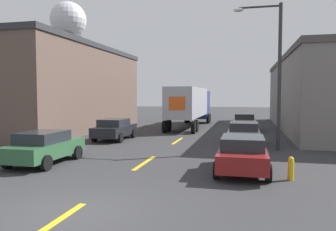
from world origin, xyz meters
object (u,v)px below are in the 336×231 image
at_px(fire_hydrant, 291,169).
at_px(parked_car_right_near, 243,153).
at_px(parked_car_right_far, 244,121).
at_px(parked_car_right_mid, 244,133).
at_px(parked_car_left_far, 114,129).
at_px(semi_truck, 191,103).
at_px(parked_car_left_near, 44,147).
at_px(water_tower, 68,21).
at_px(street_lamp, 274,66).

bearing_deg(fire_hydrant, parked_car_right_near, 155.05).
relative_size(parked_car_right_near, parked_car_right_far, 1.00).
distance_m(parked_car_right_far, parked_car_right_mid, 9.33).
distance_m(parked_car_left_far, parked_car_right_far, 12.18).
xyz_separation_m(semi_truck, parked_car_left_near, (-3.60, -18.59, -1.52)).
bearing_deg(semi_truck, parked_car_left_near, -100.61).
bearing_deg(parked_car_left_near, parked_car_right_near, 1.93).
distance_m(parked_car_right_near, parked_car_left_near, 8.72).
xyz_separation_m(semi_truck, water_tower, (-25.12, 20.82, 13.71)).
height_order(parked_car_left_near, water_tower, water_tower).
bearing_deg(street_lamp, parked_car_left_near, -149.25).
bearing_deg(parked_car_right_mid, water_tower, 133.28).
relative_size(parked_car_left_far, parked_car_right_mid, 1.00).
distance_m(parked_car_right_far, parked_car_left_near, 18.77).
bearing_deg(street_lamp, parked_car_left_far, 169.04).
xyz_separation_m(semi_truck, fire_hydrant, (6.83, -19.10, -1.86)).
bearing_deg(parked_car_right_mid, parked_car_right_far, 90.00).
xyz_separation_m(parked_car_right_far, parked_car_right_mid, (0.00, -9.33, 0.00)).
distance_m(semi_truck, water_tower, 35.39).
distance_m(parked_car_right_mid, street_lamp, 4.40).
xyz_separation_m(parked_car_right_mid, water_tower, (-30.24, 32.11, 15.23)).
height_order(parked_car_left_far, parked_car_left_near, same).
bearing_deg(water_tower, fire_hydrant, -51.32).
relative_size(parked_car_left_near, street_lamp, 0.51).
bearing_deg(water_tower, parked_car_right_mid, -46.72).
relative_size(parked_car_right_far, parked_car_right_mid, 1.00).
relative_size(parked_car_right_far, water_tower, 0.21).
distance_m(parked_car_right_near, street_lamp, 7.21).
height_order(parked_car_left_far, water_tower, water_tower).
relative_size(water_tower, fire_hydrant, 22.35).
distance_m(semi_truck, parked_car_right_mid, 12.49).
bearing_deg(parked_car_right_near, street_lamp, 74.90).
distance_m(parked_car_right_near, water_tower, 51.73).
relative_size(parked_car_right_far, street_lamp, 0.51).
distance_m(semi_truck, street_lamp, 14.35).
distance_m(parked_car_right_far, street_lamp, 11.33).
xyz_separation_m(parked_car_left_far, water_tower, (-21.52, 31.30, 15.23)).
relative_size(semi_truck, street_lamp, 1.59).
relative_size(semi_truck, parked_car_left_far, 3.13).
bearing_deg(semi_truck, water_tower, 140.71).
bearing_deg(water_tower, semi_truck, -39.65).
distance_m(parked_car_right_far, fire_hydrant, 17.22).
relative_size(parked_car_right_near, fire_hydrant, 4.75).
relative_size(parked_car_right_mid, fire_hydrant, 4.75).
height_order(parked_car_left_far, fire_hydrant, parked_car_left_far).
bearing_deg(parked_car_right_mid, parked_car_right_near, -90.00).
relative_size(parked_car_right_mid, water_tower, 0.21).
bearing_deg(street_lamp, parked_car_right_far, 98.51).
distance_m(street_lamp, fire_hydrant, 7.89).
distance_m(semi_truck, parked_car_left_near, 19.00).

